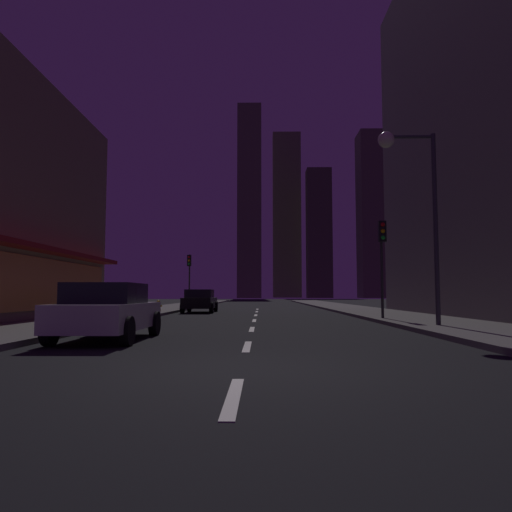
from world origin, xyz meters
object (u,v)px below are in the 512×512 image
(car_parked_near, at_px, (108,311))
(car_parked_far, at_px, (200,301))
(traffic_light_far_left, at_px, (189,269))
(street_lamp_right, at_px, (410,179))
(traffic_light_near_right, at_px, (382,247))
(fire_hydrant_far_left, at_px, (158,306))

(car_parked_near, height_order, car_parked_far, same)
(traffic_light_far_left, bearing_deg, street_lamp_right, -63.99)
(traffic_light_near_right, height_order, traffic_light_far_left, same)
(traffic_light_near_right, bearing_deg, street_lamp_right, -91.55)
(car_parked_near, xyz_separation_m, street_lamp_right, (8.98, 3.87, 4.33))
(traffic_light_near_right, xyz_separation_m, street_lamp_right, (-0.12, -4.43, 1.87))
(car_parked_near, bearing_deg, car_parked_far, 90.00)
(car_parked_near, height_order, street_lamp_right, street_lamp_right)
(car_parked_far, distance_m, traffic_light_near_right, 13.69)
(fire_hydrant_far_left, xyz_separation_m, street_lamp_right, (11.28, -12.85, 4.61))
(car_parked_far, height_order, fire_hydrant_far_left, car_parked_far)
(car_parked_near, distance_m, car_parked_far, 18.23)
(fire_hydrant_far_left, bearing_deg, traffic_light_near_right, -36.44)
(street_lamp_right, bearing_deg, car_parked_near, -156.67)
(street_lamp_right, bearing_deg, car_parked_far, 122.02)
(car_parked_far, relative_size, traffic_light_near_right, 1.01)
(car_parked_far, relative_size, fire_hydrant_far_left, 6.48)
(car_parked_near, bearing_deg, traffic_light_far_left, 94.15)
(traffic_light_near_right, xyz_separation_m, traffic_light_far_left, (-11.00, 17.87, 0.00))
(fire_hydrant_far_left, distance_m, traffic_light_far_left, 9.85)
(fire_hydrant_far_left, distance_m, traffic_light_near_right, 14.43)
(fire_hydrant_far_left, relative_size, traffic_light_far_left, 0.16)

